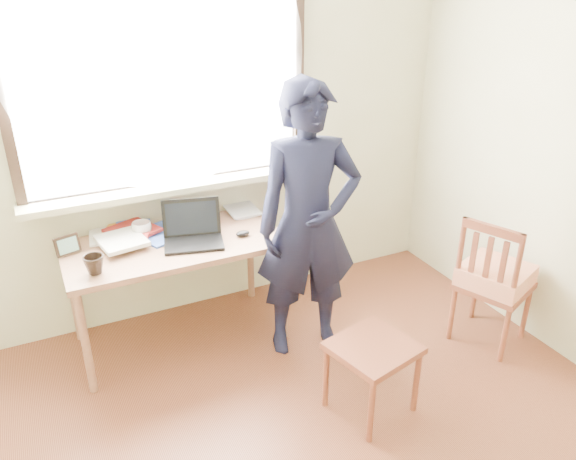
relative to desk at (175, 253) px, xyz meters
name	(u,v)px	position (x,y,z in m)	size (l,w,h in m)	color
room_shell	(348,144)	(0.29, -1.43, 1.02)	(3.52, 4.02, 2.61)	beige
desk	(175,253)	(0.00, 0.00, 0.00)	(1.28, 0.64, 0.69)	#8E6247
laptop	(193,232)	(0.11, -0.03, 0.13)	(0.40, 0.35, 0.24)	black
mug_white	(142,229)	(-0.15, 0.16, 0.12)	(0.12, 0.12, 0.09)	white
mug_dark	(94,265)	(-0.48, -0.18, 0.12)	(0.11, 0.11, 0.10)	black
mouse	(243,233)	(0.40, -0.10, 0.09)	(0.09, 0.06, 0.03)	black
desk_clutter	(123,237)	(-0.27, 0.16, 0.09)	(0.89, 0.49, 0.04)	maroon
book_a	(111,239)	(-0.33, 0.19, 0.08)	(0.18, 0.25, 0.02)	white
book_b	(228,212)	(0.44, 0.26, 0.08)	(0.20, 0.27, 0.02)	white
picture_frame	(67,246)	(-0.58, 0.10, 0.13)	(0.14, 0.05, 0.11)	black
work_chair	(373,355)	(0.74, -1.06, -0.27)	(0.48, 0.47, 0.41)	brown
side_chair	(494,278)	(1.75, -0.86, -0.17)	(0.50, 0.51, 0.86)	brown
person	(308,224)	(0.70, -0.40, 0.22)	(0.61, 0.40, 1.67)	black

